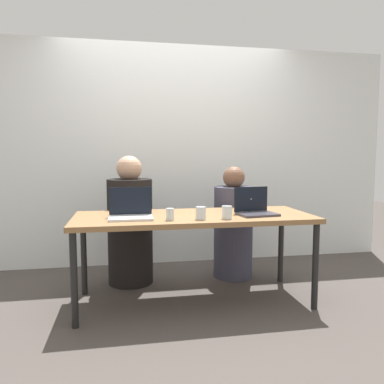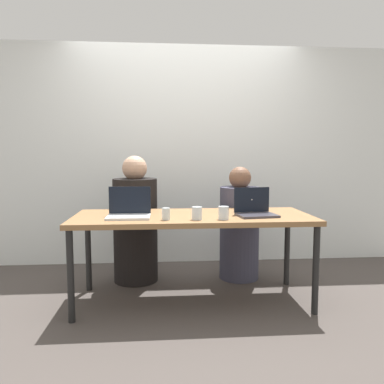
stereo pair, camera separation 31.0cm
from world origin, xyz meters
name	(u,v)px [view 1 (the left image)]	position (x,y,z in m)	size (l,w,h in m)	color
ground_plane	(194,301)	(0.00, 0.00, 0.00)	(12.00, 12.00, 0.00)	#48403C
back_wall	(174,156)	(0.00, 1.21, 1.20)	(4.98, 0.10, 2.41)	silver
desk	(194,222)	(0.00, 0.00, 0.67)	(1.92, 0.75, 0.72)	olive
person_on_left	(130,227)	(-0.50, 0.56, 0.53)	(0.52, 0.52, 1.20)	black
person_on_right	(233,228)	(0.50, 0.56, 0.49)	(0.42, 0.42, 1.10)	#3F3F52
laptop_front_right	(255,209)	(0.50, -0.08, 0.77)	(0.33, 0.28, 0.22)	#37353E
laptop_front_left	(131,212)	(-0.51, -0.07, 0.77)	(0.34, 0.28, 0.23)	silver
water_glass_center	(201,214)	(0.01, -0.22, 0.77)	(0.08, 0.08, 0.10)	silver
water_glass_right	(227,213)	(0.21, -0.23, 0.77)	(0.08, 0.08, 0.10)	silver
water_glass_left	(170,215)	(-0.22, -0.22, 0.76)	(0.06, 0.06, 0.09)	silver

